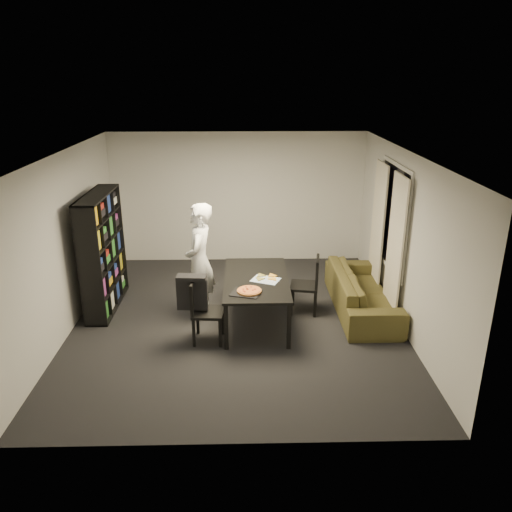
{
  "coord_description": "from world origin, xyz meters",
  "views": [
    {
      "loc": [
        0.13,
        -6.97,
        3.66
      ],
      "look_at": [
        0.3,
        0.09,
        1.05
      ],
      "focal_mm": 35.0,
      "sensor_mm": 36.0,
      "label": 1
    }
  ],
  "objects_px": {
    "bookshelf": "(103,252)",
    "sofa": "(362,291)",
    "chair_left": "(202,307)",
    "chair_right": "(310,281)",
    "person": "(200,261)",
    "baking_tray": "(246,293)",
    "dining_table": "(256,282)",
    "pepperoni_pizza": "(249,291)"
  },
  "relations": [
    {
      "from": "dining_table",
      "to": "person",
      "type": "xyz_separation_m",
      "value": [
        -0.87,
        0.24,
        0.26
      ]
    },
    {
      "from": "chair_right",
      "to": "person",
      "type": "xyz_separation_m",
      "value": [
        -1.74,
        -0.07,
        0.38
      ]
    },
    {
      "from": "dining_table",
      "to": "person",
      "type": "relative_size",
      "value": 0.95
    },
    {
      "from": "baking_tray",
      "to": "chair_right",
      "type": "bearing_deg",
      "value": 39.84
    },
    {
      "from": "dining_table",
      "to": "person",
      "type": "height_order",
      "value": "person"
    },
    {
      "from": "person",
      "to": "pepperoni_pizza",
      "type": "relative_size",
      "value": 5.24
    },
    {
      "from": "person",
      "to": "baking_tray",
      "type": "distance_m",
      "value": 1.07
    },
    {
      "from": "bookshelf",
      "to": "chair_left",
      "type": "relative_size",
      "value": 2.03
    },
    {
      "from": "bookshelf",
      "to": "chair_right",
      "type": "bearing_deg",
      "value": -4.99
    },
    {
      "from": "person",
      "to": "sofa",
      "type": "bearing_deg",
      "value": 97.68
    },
    {
      "from": "bookshelf",
      "to": "chair_left",
      "type": "bearing_deg",
      "value": -35.13
    },
    {
      "from": "chair_right",
      "to": "sofa",
      "type": "height_order",
      "value": "chair_right"
    },
    {
      "from": "bookshelf",
      "to": "pepperoni_pizza",
      "type": "relative_size",
      "value": 5.43
    },
    {
      "from": "chair_right",
      "to": "person",
      "type": "bearing_deg",
      "value": -77.92
    },
    {
      "from": "chair_left",
      "to": "person",
      "type": "relative_size",
      "value": 0.51
    },
    {
      "from": "person",
      "to": "baking_tray",
      "type": "xyz_separation_m",
      "value": [
        0.71,
        -0.78,
        -0.19
      ]
    },
    {
      "from": "person",
      "to": "pepperoni_pizza",
      "type": "height_order",
      "value": "person"
    },
    {
      "from": "dining_table",
      "to": "chair_right",
      "type": "relative_size",
      "value": 1.86
    },
    {
      "from": "bookshelf",
      "to": "chair_right",
      "type": "xyz_separation_m",
      "value": [
        3.32,
        -0.29,
        -0.42
      ]
    },
    {
      "from": "dining_table",
      "to": "baking_tray",
      "type": "xyz_separation_m",
      "value": [
        -0.16,
        -0.54,
        0.07
      ]
    },
    {
      "from": "dining_table",
      "to": "chair_left",
      "type": "distance_m",
      "value": 0.98
    },
    {
      "from": "chair_right",
      "to": "pepperoni_pizza",
      "type": "bearing_deg",
      "value": -40.07
    },
    {
      "from": "chair_left",
      "to": "bookshelf",
      "type": "bearing_deg",
      "value": 58.54
    },
    {
      "from": "person",
      "to": "sofa",
      "type": "height_order",
      "value": "person"
    },
    {
      "from": "bookshelf",
      "to": "sofa",
      "type": "xyz_separation_m",
      "value": [
        4.18,
        -0.24,
        -0.63
      ]
    },
    {
      "from": "chair_left",
      "to": "chair_right",
      "type": "height_order",
      "value": "same"
    },
    {
      "from": "dining_table",
      "to": "chair_left",
      "type": "height_order",
      "value": "chair_left"
    },
    {
      "from": "bookshelf",
      "to": "person",
      "type": "bearing_deg",
      "value": -12.96
    },
    {
      "from": "chair_left",
      "to": "chair_right",
      "type": "distance_m",
      "value": 1.88
    },
    {
      "from": "chair_left",
      "to": "baking_tray",
      "type": "distance_m",
      "value": 0.66
    },
    {
      "from": "chair_left",
      "to": "chair_right",
      "type": "xyz_separation_m",
      "value": [
        1.66,
        0.88,
        -0.0
      ]
    },
    {
      "from": "bookshelf",
      "to": "person",
      "type": "relative_size",
      "value": 1.04
    },
    {
      "from": "chair_left",
      "to": "person",
      "type": "xyz_separation_m",
      "value": [
        -0.08,
        0.81,
        0.38
      ]
    },
    {
      "from": "bookshelf",
      "to": "pepperoni_pizza",
      "type": "distance_m",
      "value": 2.6
    },
    {
      "from": "dining_table",
      "to": "person",
      "type": "bearing_deg",
      "value": 164.27
    },
    {
      "from": "chair_left",
      "to": "sofa",
      "type": "relative_size",
      "value": 0.42
    },
    {
      "from": "bookshelf",
      "to": "dining_table",
      "type": "height_order",
      "value": "bookshelf"
    },
    {
      "from": "baking_tray",
      "to": "sofa",
      "type": "distance_m",
      "value": 2.13
    },
    {
      "from": "bookshelf",
      "to": "chair_left",
      "type": "height_order",
      "value": "bookshelf"
    },
    {
      "from": "person",
      "to": "baking_tray",
      "type": "relative_size",
      "value": 4.59
    },
    {
      "from": "chair_left",
      "to": "person",
      "type": "distance_m",
      "value": 0.9
    },
    {
      "from": "bookshelf",
      "to": "chair_right",
      "type": "relative_size",
      "value": 2.03
    }
  ]
}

